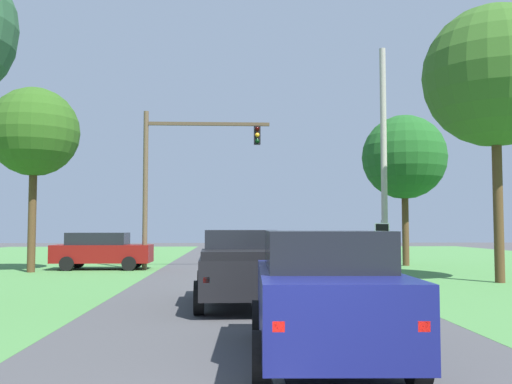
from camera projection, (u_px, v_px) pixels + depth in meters
ground_plane at (252, 296)px, 17.04m from camera, size 120.00×120.00×0.00m
red_suv_near at (323, 291)px, 8.97m from camera, size 2.38×5.03×1.99m
pickup_truck_lead at (239, 267)px, 15.02m from camera, size 2.39×5.32×1.98m
traffic_light at (177, 167)px, 27.94m from camera, size 6.15×0.40×7.72m
keep_moving_sign at (382, 241)px, 23.16m from camera, size 0.60×0.09×2.35m
oak_tree_right at (404, 157)px, 31.06m from camera, size 4.54×4.54×8.12m
crossing_suv_far at (102, 250)px, 28.02m from camera, size 4.71×2.15×1.79m
utility_pole_right at (384, 159)px, 26.17m from camera, size 0.28×0.28×10.29m
extra_tree_1 at (34, 133)px, 26.56m from camera, size 4.10×4.10×8.52m
extra_tree_2 at (495, 77)px, 21.69m from camera, size 5.35×5.35×10.44m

